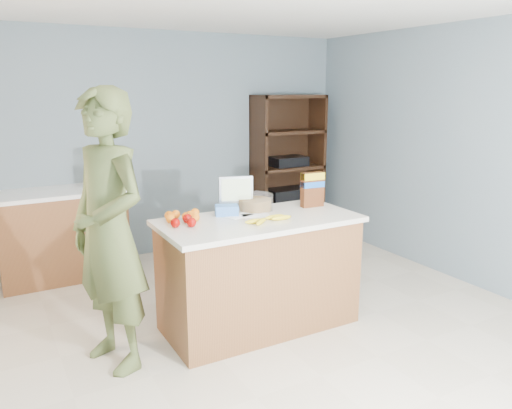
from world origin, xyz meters
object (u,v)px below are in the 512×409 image
cereal_box (312,187)px  tv (236,191)px  person (109,232)px  counter_peninsula (259,277)px  shelving_unit (286,170)px

cereal_box → tv: bearing=160.8°
person → cereal_box: bearing=74.7°
counter_peninsula → cereal_box: size_ratio=5.31×
counter_peninsula → tv: (-0.03, 0.34, 0.64)m
shelving_unit → cereal_box: bearing=-116.5°
tv → person: bearing=-163.4°
tv → cereal_box: (0.62, -0.21, 0.01)m
person → tv: bearing=87.4°
shelving_unit → person: 3.39m
counter_peninsula → cereal_box: bearing=11.6°
cereal_box → person: bearing=-176.1°
counter_peninsula → shelving_unit: (1.55, 2.05, 0.45)m
cereal_box → shelving_unit: bearing=63.5°
cereal_box → counter_peninsula: bearing=-168.4°
shelving_unit → person: (-2.70, -2.05, 0.09)m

